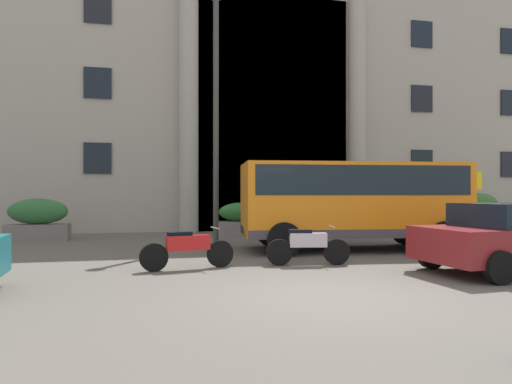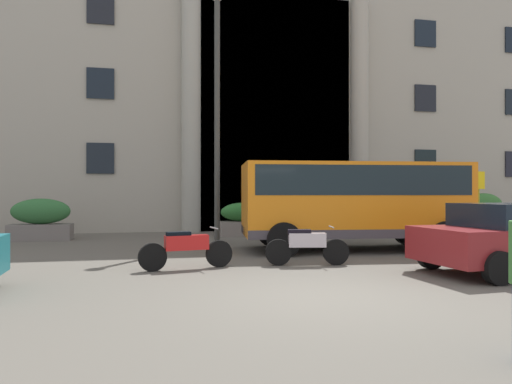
% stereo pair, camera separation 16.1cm
% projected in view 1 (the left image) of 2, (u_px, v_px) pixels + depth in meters
% --- Properties ---
extents(ground_plane, '(80.00, 64.00, 0.12)m').
position_uv_depth(ground_plane, '(323.00, 299.00, 7.51)').
color(ground_plane, '#59554C').
extents(office_building_facade, '(37.05, 9.66, 14.06)m').
position_uv_depth(office_building_facade, '(206.00, 91.00, 24.59)').
color(office_building_facade, '#A29D8E').
rests_on(office_building_facade, ground_plane).
extents(orange_minibus, '(6.49, 3.21, 2.50)m').
position_uv_depth(orange_minibus, '(352.00, 198.00, 13.52)').
color(orange_minibus, orange).
rests_on(orange_minibus, ground_plane).
extents(bus_stop_sign, '(0.44, 0.08, 2.40)m').
position_uv_depth(bus_stop_sign, '(476.00, 198.00, 16.02)').
color(bus_stop_sign, '#989717').
rests_on(bus_stop_sign, ground_plane).
extents(hedge_planter_east, '(1.60, 0.86, 1.60)m').
position_uv_depth(hedge_planter_east, '(360.00, 215.00, 18.71)').
color(hedge_planter_east, gray).
rests_on(hedge_planter_east, ground_plane).
extents(hedge_planter_far_east, '(1.84, 0.89, 1.65)m').
position_uv_depth(hedge_planter_far_east, '(480.00, 213.00, 20.27)').
color(hedge_planter_far_east, slate).
rests_on(hedge_planter_far_east, ground_plane).
extents(hedge_planter_far_west, '(1.86, 0.87, 1.29)m').
position_uv_depth(hedge_planter_far_west, '(242.00, 220.00, 18.03)').
color(hedge_planter_far_west, gray).
rests_on(hedge_planter_far_west, ground_plane).
extents(hedge_planter_entrance_right, '(2.06, 0.84, 1.47)m').
position_uv_depth(hedge_planter_entrance_right, '(38.00, 220.00, 16.19)').
color(hedge_planter_entrance_right, slate).
rests_on(hedge_planter_entrance_right, ground_plane).
extents(motorcycle_far_end, '(1.92, 0.60, 0.89)m').
position_uv_depth(motorcycle_far_end, '(306.00, 245.00, 10.68)').
color(motorcycle_far_end, black).
rests_on(motorcycle_far_end, ground_plane).
extents(motorcycle_near_kerb, '(2.06, 0.65, 0.89)m').
position_uv_depth(motorcycle_near_kerb, '(186.00, 248.00, 10.07)').
color(motorcycle_near_kerb, black).
rests_on(motorcycle_near_kerb, ground_plane).
extents(lamppost_plaza_centre, '(0.40, 0.40, 8.35)m').
position_uv_depth(lamppost_plaza_centre, '(216.00, 97.00, 15.23)').
color(lamppost_plaza_centre, '#3A3B37').
rests_on(lamppost_plaza_centre, ground_plane).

